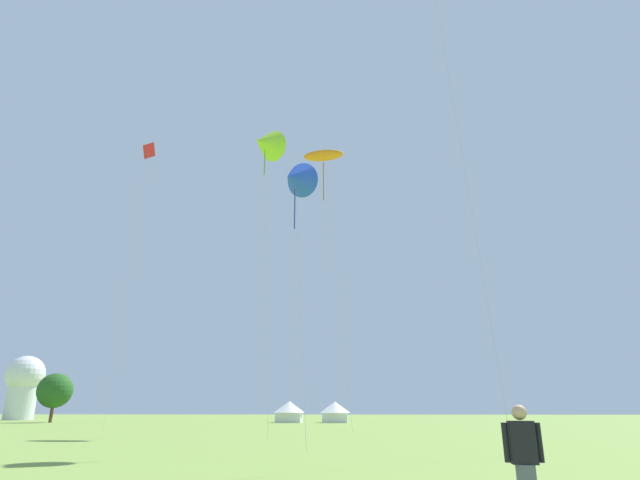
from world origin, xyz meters
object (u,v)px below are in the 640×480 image
object	(u,v)px
festival_tent_left	(335,411)
tree_distant_left	(55,391)
kite_red_diamond	(148,157)
kite_blue_delta	(295,178)
kite_lime_delta	(265,144)
festival_tent_right	(289,411)
kite_orange_parafoil	(323,156)
observatory_dome	(24,384)
person_spectator	(526,468)

from	to	relation	value
festival_tent_left	tree_distant_left	world-z (taller)	tree_distant_left
kite_red_diamond	tree_distant_left	xyz separation A→B (m)	(-21.70, 26.96, -21.63)
kite_blue_delta	tree_distant_left	size ratio (longest dim) A/B	2.17
kite_lime_delta	festival_tent_right	bearing A→B (deg)	94.14
kite_orange_parafoil	festival_tent_left	world-z (taller)	kite_orange_parafoil
kite_orange_parafoil	festival_tent_left	distance (m)	37.71
festival_tent_right	observatory_dome	distance (m)	51.42
festival_tent_left	tree_distant_left	size ratio (longest dim) A/B	0.64
kite_orange_parafoil	kite_red_diamond	size ratio (longest dim) A/B	0.93
kite_lime_delta	person_spectator	bearing A→B (deg)	-70.80
observatory_dome	festival_tent_left	bearing A→B (deg)	-15.62
tree_distant_left	kite_orange_parafoil	bearing A→B (deg)	-34.94
kite_red_diamond	kite_lime_delta	bearing A→B (deg)	-38.75
kite_orange_parafoil	festival_tent_right	world-z (taller)	kite_orange_parafoil
kite_orange_parafoil	kite_red_diamond	distance (m)	17.74
person_spectator	festival_tent_right	distance (m)	66.59
festival_tent_left	kite_lime_delta	bearing A→B (deg)	-94.85
kite_lime_delta	festival_tent_right	size ratio (longest dim) A/B	5.11
kite_lime_delta	festival_tent_right	xyz separation A→B (m)	(-2.90, 40.17, -19.01)
festival_tent_right	tree_distant_left	size ratio (longest dim) A/B	0.65
kite_blue_delta	kite_red_diamond	bearing A→B (deg)	130.24
kite_lime_delta	festival_tent_right	distance (m)	44.54
person_spectator	kite_lime_delta	bearing A→B (deg)	109.20
kite_lime_delta	observatory_dome	xyz separation A→B (m)	(-51.75, 55.59, -14.55)
kite_red_diamond	festival_tent_right	bearing A→B (deg)	69.01
kite_lime_delta	person_spectator	distance (m)	33.32
kite_blue_delta	festival_tent_right	distance (m)	51.29
observatory_dome	tree_distant_left	world-z (taller)	observatory_dome
kite_orange_parafoil	kite_red_diamond	bearing A→B (deg)	178.14
person_spectator	kite_blue_delta	bearing A→B (deg)	108.64
kite_red_diamond	festival_tent_right	world-z (taller)	kite_red_diamond
festival_tent_right	observatory_dome	world-z (taller)	observatory_dome
festival_tent_left	kite_blue_delta	bearing A→B (deg)	-89.96
kite_blue_delta	observatory_dome	xyz separation A→B (m)	(-55.20, 64.97, -7.16)
festival_tent_right	tree_distant_left	distance (m)	32.97
kite_orange_parafoil	observatory_dome	distance (m)	73.85
person_spectator	festival_tent_right	xyz separation A→B (m)	(-11.74, 65.54, 0.70)
kite_orange_parafoil	festival_tent_left	xyz separation A→B (m)	(-0.29, 29.50, -23.48)
kite_orange_parafoil	festival_tent_right	bearing A→B (deg)	102.62
festival_tent_right	festival_tent_left	world-z (taller)	festival_tent_right
festival_tent_right	person_spectator	bearing A→B (deg)	-79.84
person_spectator	observatory_dome	distance (m)	101.26
kite_red_diamond	festival_tent_left	xyz separation A→B (m)	(17.42, 28.93, -24.34)
kite_orange_parafoil	person_spectator	xyz separation A→B (m)	(5.13, -36.04, -24.15)
kite_red_diamond	tree_distant_left	bearing A→B (deg)	128.83
kite_blue_delta	tree_distant_left	world-z (taller)	kite_blue_delta
festival_tent_left	person_spectator	bearing A→B (deg)	-85.27
kite_orange_parafoil	observatory_dome	size ratio (longest dim) A/B	2.37
kite_lime_delta	kite_blue_delta	bearing A→B (deg)	-69.85
kite_orange_parafoil	festival_tent_left	size ratio (longest dim) A/B	6.08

